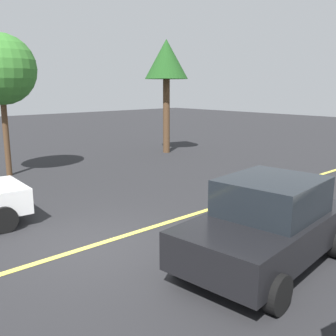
% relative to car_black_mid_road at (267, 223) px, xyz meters
% --- Properties ---
extents(ground_plane, '(80.00, 80.00, 0.00)m').
position_rel_car_black_mid_road_xyz_m(ground_plane, '(-2.02, 3.03, -0.85)').
color(ground_plane, '#262628').
extents(lane_marking_centre, '(28.00, 0.16, 0.01)m').
position_rel_car_black_mid_road_xyz_m(lane_marking_centre, '(0.98, 3.03, -0.84)').
color(lane_marking_centre, '#E0D14C').
extents(car_black_mid_road, '(4.11, 2.44, 1.71)m').
position_rel_car_black_mid_road_xyz_m(car_black_mid_road, '(0.00, 0.00, 0.00)').
color(car_black_mid_road, black).
rests_on(car_black_mid_road, ground_plane).
extents(tree_left_verge, '(2.20, 2.20, 5.76)m').
position_rel_car_black_mid_road_xyz_m(tree_left_verge, '(7.34, 11.10, 3.80)').
color(tree_left_verge, '#513823').
rests_on(tree_left_verge, ground_plane).
extents(tree_centre_verge, '(2.64, 2.64, 5.38)m').
position_rel_car_black_mid_road_xyz_m(tree_centre_verge, '(-0.86, 11.21, 3.19)').
color(tree_centre_verge, '#513823').
rests_on(tree_centre_verge, ground_plane).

